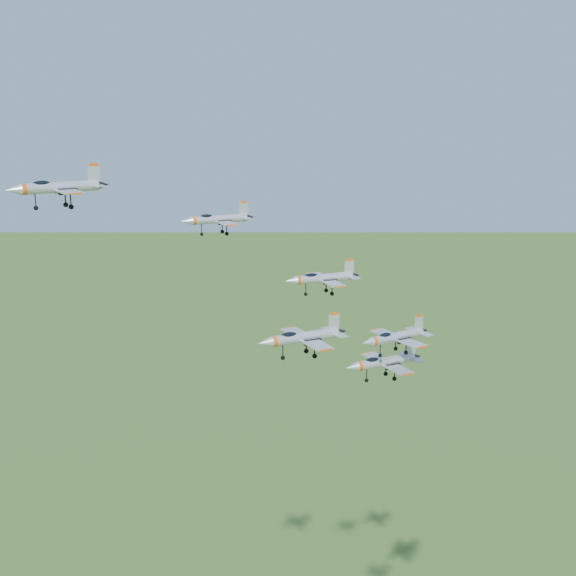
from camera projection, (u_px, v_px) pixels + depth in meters
jet_lead at (57, 187)px, 106.20m from camera, size 13.81×11.33×3.71m
jet_left_high at (217, 219)px, 109.68m from camera, size 10.59×8.83×2.83m
jet_right_high at (302, 337)px, 94.64m from camera, size 11.85×9.81×3.17m
jet_left_low at (322, 278)px, 133.57m from camera, size 13.59×11.40×3.64m
jet_right_low at (395, 337)px, 121.26m from camera, size 13.10×10.79×3.51m
jet_trail at (383, 362)px, 123.56m from camera, size 13.77×11.41×3.68m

